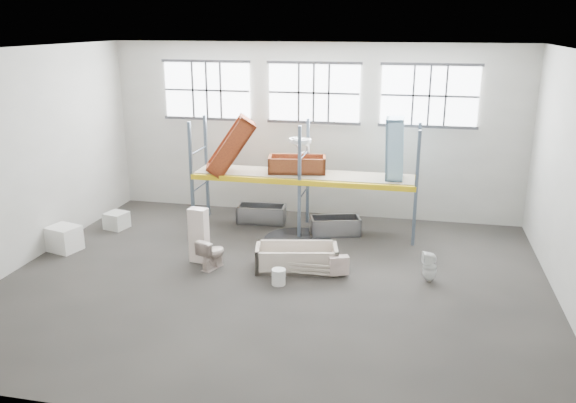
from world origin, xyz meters
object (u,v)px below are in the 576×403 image
(rust_tub_flat, at_px, (297,164))
(carton_near, at_px, (64,238))
(steel_tub_left, at_px, (262,214))
(steel_tub_right, at_px, (335,226))
(cistern_tall, at_px, (199,235))
(toilet_white, at_px, (430,267))
(bathtub_beige, at_px, (297,258))
(bucket, at_px, (279,277))
(blue_tub_upright, at_px, (395,149))
(toilet_beige, at_px, (212,253))

(rust_tub_flat, distance_m, carton_near, 6.32)
(steel_tub_left, relative_size, carton_near, 1.87)
(steel_tub_right, bearing_deg, rust_tub_flat, 163.69)
(cistern_tall, xyz_separation_m, steel_tub_right, (2.92, 2.56, -0.42))
(steel_tub_left, bearing_deg, cistern_tall, -102.86)
(toilet_white, relative_size, rust_tub_flat, 0.44)
(steel_tub_right, bearing_deg, cistern_tall, -138.79)
(toilet_white, xyz_separation_m, steel_tub_right, (-2.46, 2.55, -0.10))
(cistern_tall, bearing_deg, toilet_white, 8.19)
(bathtub_beige, distance_m, rust_tub_flat, 3.28)
(carton_near, bearing_deg, bucket, -8.19)
(blue_tub_upright, bearing_deg, bucket, -121.47)
(toilet_beige, height_order, toilet_white, toilet_beige)
(cistern_tall, xyz_separation_m, bucket, (2.15, -0.87, -0.49))
(bathtub_beige, bearing_deg, cistern_tall, 169.45)
(toilet_beige, height_order, blue_tub_upright, blue_tub_upright)
(bathtub_beige, height_order, carton_near, carton_near)
(steel_tub_left, xyz_separation_m, bucket, (1.44, -3.99, -0.07))
(bathtub_beige, xyz_separation_m, rust_tub_flat, (-0.57, 2.84, 1.54))
(toilet_white, bearing_deg, rust_tub_flat, -142.05)
(toilet_beige, xyz_separation_m, rust_tub_flat, (1.37, 3.21, 1.45))
(blue_tub_upright, xyz_separation_m, bucket, (-2.24, -3.65, -2.22))
(toilet_white, relative_size, steel_tub_right, 0.52)
(bucket, height_order, carton_near, carton_near)
(cistern_tall, height_order, rust_tub_flat, rust_tub_flat)
(blue_tub_upright, height_order, carton_near, blue_tub_upright)
(cistern_tall, relative_size, rust_tub_flat, 0.86)
(carton_near, bearing_deg, steel_tub_right, 21.80)
(toilet_white, distance_m, blue_tub_upright, 3.59)
(bathtub_beige, bearing_deg, toilet_beige, 179.09)
(toilet_beige, distance_m, carton_near, 4.03)
(blue_tub_upright, bearing_deg, steel_tub_right, -171.48)
(cistern_tall, bearing_deg, steel_tub_right, 49.31)
(bucket, bearing_deg, carton_near, 171.81)
(cistern_tall, height_order, blue_tub_upright, blue_tub_upright)
(cistern_tall, bearing_deg, toilet_beige, -28.89)
(bathtub_beige, xyz_separation_m, toilet_beige, (-1.94, -0.38, 0.09))
(bucket, bearing_deg, blue_tub_upright, 58.53)
(toilet_beige, bearing_deg, toilet_white, -155.76)
(steel_tub_left, bearing_deg, carton_near, -143.68)
(steel_tub_left, distance_m, blue_tub_upright, 4.27)
(bathtub_beige, relative_size, carton_near, 2.59)
(bucket, bearing_deg, cistern_tall, 157.92)
(bathtub_beige, xyz_separation_m, cistern_tall, (-2.37, -0.06, 0.39))
(rust_tub_flat, height_order, blue_tub_upright, blue_tub_upright)
(bathtub_beige, bearing_deg, carton_near, 169.08)
(blue_tub_upright, bearing_deg, toilet_white, -70.34)
(steel_tub_left, height_order, blue_tub_upright, blue_tub_upright)
(toilet_beige, height_order, carton_near, toilet_beige)
(rust_tub_flat, height_order, carton_near, rust_tub_flat)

